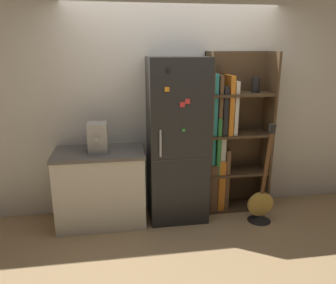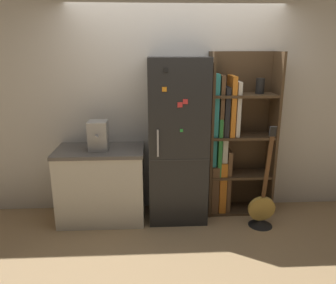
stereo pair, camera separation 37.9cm
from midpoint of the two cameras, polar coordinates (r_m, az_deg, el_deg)
name	(u,v)px [view 2 (the right image)]	position (r m, az deg, el deg)	size (l,w,h in m)	color
ground_plane	(178,222)	(4.04, 4.53, -13.82)	(16.00, 16.00, 0.00)	tan
wall_back	(176,108)	(4.04, 4.07, 5.89)	(8.00, 0.05, 2.60)	silver
refrigerator	(178,141)	(3.83, 4.51, 0.09)	(0.68, 0.58, 1.92)	black
bookshelf	(231,142)	(4.10, 13.54, -0.03)	(0.80, 0.35, 1.97)	#4C3823
kitchen_counter	(102,184)	(3.98, -8.80, -7.32)	(1.02, 0.60, 0.89)	beige
espresso_machine	(98,135)	(3.76, -9.25, 1.09)	(0.21, 0.28, 0.33)	#A5A39E
guitar	(261,212)	(4.08, 18.61, -11.52)	(0.31, 0.29, 1.23)	black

